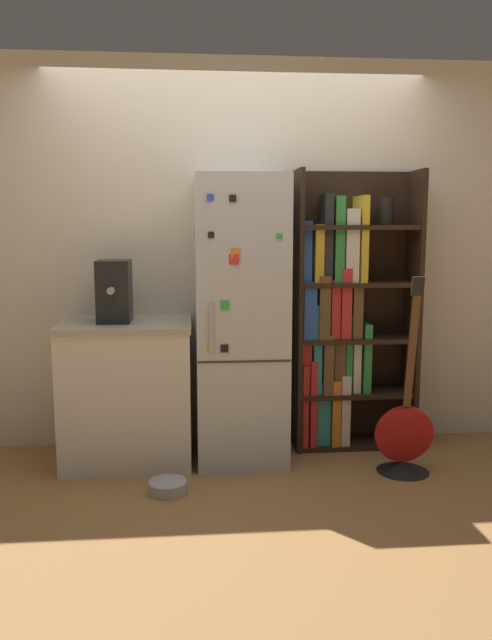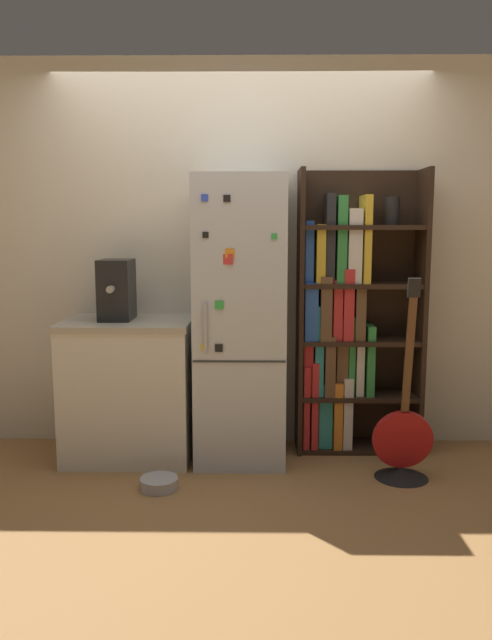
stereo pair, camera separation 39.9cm
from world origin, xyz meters
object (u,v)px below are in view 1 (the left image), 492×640
(bookshelf, at_px, (340,322))
(pet_bowl, at_px, (168,486))
(refrigerator, at_px, (240,320))
(espresso_machine, at_px, (114,291))
(guitar, at_px, (404,445))

(bookshelf, distance_m, pet_bowl, 1.58)
(refrigerator, distance_m, pet_bowl, 1.12)
(refrigerator, xyz_separation_m, espresso_machine, (-0.79, 0.01, 0.19))
(refrigerator, xyz_separation_m, guitar, (0.98, -0.36, -0.73))
(pet_bowl, bearing_deg, espresso_machine, 121.19)
(bookshelf, relative_size, espresso_machine, 4.84)
(espresso_machine, xyz_separation_m, pet_bowl, (0.33, -0.55, -1.06))
(refrigerator, relative_size, espresso_machine, 4.69)
(bookshelf, xyz_separation_m, espresso_machine, (-1.48, -0.16, 0.24))
(pet_bowl, bearing_deg, guitar, 7.04)
(bookshelf, height_order, espresso_machine, bookshelf)
(bookshelf, xyz_separation_m, guitar, (0.29, -0.53, -0.68))
(refrigerator, height_order, espresso_machine, refrigerator)
(bookshelf, bearing_deg, espresso_machine, -173.83)
(bookshelf, height_order, pet_bowl, bookshelf)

